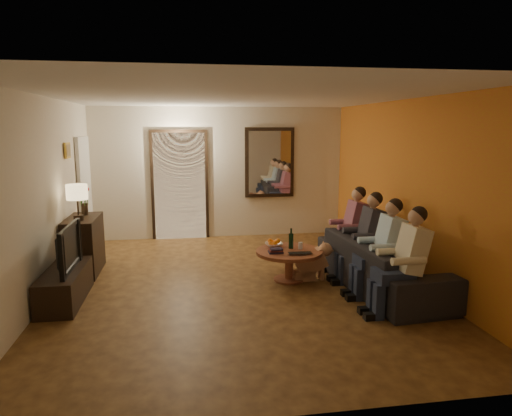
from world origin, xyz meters
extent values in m
cube|color=#432812|center=(0.00, 0.00, 0.00)|extent=(5.00, 6.00, 0.01)
cube|color=white|center=(0.00, 0.00, 2.60)|extent=(5.00, 6.00, 0.01)
cube|color=beige|center=(0.00, 3.00, 1.30)|extent=(5.00, 0.02, 2.60)
cube|color=beige|center=(0.00, -3.00, 1.30)|extent=(5.00, 0.02, 2.60)
cube|color=beige|center=(-2.50, 0.00, 1.30)|extent=(0.02, 6.00, 2.60)
cube|color=beige|center=(2.50, 0.00, 1.30)|extent=(0.02, 6.00, 2.60)
cube|color=orange|center=(2.49, 0.00, 1.30)|extent=(0.01, 6.00, 2.60)
cube|color=#FFE0A5|center=(-0.80, 2.98, 1.05)|extent=(1.00, 0.06, 2.10)
cube|color=black|center=(-0.80, 2.97, 1.05)|extent=(1.12, 0.04, 2.22)
cube|color=silver|center=(-0.55, 2.98, 0.90)|extent=(0.45, 0.03, 1.70)
cube|color=black|center=(1.00, 2.96, 1.50)|extent=(1.00, 0.05, 1.40)
cube|color=white|center=(1.00, 2.93, 1.50)|extent=(0.86, 0.02, 1.26)
cube|color=white|center=(-2.46, 2.30, 1.02)|extent=(0.06, 0.85, 2.04)
cube|color=#B28C33|center=(-2.47, 1.30, 1.85)|extent=(0.03, 0.28, 0.24)
cube|color=brown|center=(-2.46, 1.30, 1.85)|extent=(0.01, 0.22, 0.18)
cube|color=black|center=(-2.25, 0.97, 0.43)|extent=(0.45, 0.97, 0.86)
cube|color=black|center=(-2.25, -0.24, 0.21)|extent=(0.45, 1.26, 0.42)
imported|color=black|center=(-2.25, -0.24, 0.71)|extent=(0.99, 0.13, 0.57)
imported|color=black|center=(1.93, -0.40, 0.35)|extent=(2.44, 1.11, 0.69)
cylinder|color=brown|center=(0.75, 0.11, 0.23)|extent=(1.17, 1.17, 0.45)
imported|color=white|center=(0.57, 0.33, 0.48)|extent=(0.26, 0.26, 0.06)
cylinder|color=silver|center=(0.93, 0.16, 0.50)|extent=(0.06, 0.06, 0.10)
imported|color=black|center=(0.85, -0.17, 0.46)|extent=(0.34, 0.22, 0.03)
camera|label=1|loc=(-0.72, -6.09, 2.19)|focal=32.00mm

